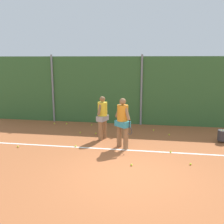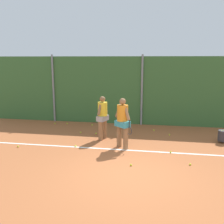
{
  "view_description": "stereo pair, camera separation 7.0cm",
  "coord_description": "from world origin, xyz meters",
  "px_view_note": "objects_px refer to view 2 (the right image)",
  "views": [
    {
      "loc": [
        0.58,
        -6.93,
        3.29
      ],
      "look_at": [
        -0.97,
        2.59,
        1.26
      ],
      "focal_mm": 40.9,
      "sensor_mm": 36.0,
      "label": 1
    },
    {
      "loc": [
        0.65,
        -6.91,
        3.29
      ],
      "look_at": [
        -0.97,
        2.59,
        1.26
      ],
      "focal_mm": 40.9,
      "sensor_mm": 36.0,
      "label": 2
    }
  ],
  "objects_px": {
    "tennis_ball_0": "(55,123)",
    "tennis_ball_7": "(96,134)",
    "player_midcourt": "(103,115)",
    "tennis_ball_4": "(131,165)",
    "player_foreground_near": "(123,120)",
    "tennis_ball_13": "(76,146)",
    "tennis_ball_11": "(81,132)",
    "tennis_ball_10": "(169,135)",
    "tennis_ball_2": "(171,152)",
    "tennis_ball_5": "(67,124)",
    "tennis_ball_6": "(99,124)",
    "ball_hopper": "(223,136)",
    "tennis_ball_8": "(154,130)",
    "tennis_ball_3": "(18,146)",
    "tennis_ball_12": "(190,164)",
    "tennis_ball_9": "(92,125)"
  },
  "relations": [
    {
      "from": "ball_hopper",
      "to": "tennis_ball_4",
      "type": "bearing_deg",
      "value": -139.59
    },
    {
      "from": "player_midcourt",
      "to": "player_foreground_near",
      "type": "bearing_deg",
      "value": -115.7
    },
    {
      "from": "player_midcourt",
      "to": "tennis_ball_4",
      "type": "bearing_deg",
      "value": -131.44
    },
    {
      "from": "tennis_ball_4",
      "to": "tennis_ball_12",
      "type": "xyz_separation_m",
      "value": [
        1.83,
        0.36,
        0.0
      ]
    },
    {
      "from": "tennis_ball_8",
      "to": "tennis_ball_10",
      "type": "height_order",
      "value": "same"
    },
    {
      "from": "player_midcourt",
      "to": "tennis_ball_7",
      "type": "distance_m",
      "value": 1.22
    },
    {
      "from": "tennis_ball_7",
      "to": "tennis_ball_10",
      "type": "relative_size",
      "value": 1.0
    },
    {
      "from": "tennis_ball_6",
      "to": "tennis_ball_13",
      "type": "distance_m",
      "value": 3.36
    },
    {
      "from": "tennis_ball_8",
      "to": "tennis_ball_13",
      "type": "relative_size",
      "value": 1.0
    },
    {
      "from": "tennis_ball_2",
      "to": "tennis_ball_6",
      "type": "xyz_separation_m",
      "value": [
        -3.35,
        3.39,
        0.0
      ]
    },
    {
      "from": "tennis_ball_2",
      "to": "tennis_ball_6",
      "type": "relative_size",
      "value": 1.0
    },
    {
      "from": "tennis_ball_7",
      "to": "tennis_ball_13",
      "type": "relative_size",
      "value": 1.0
    },
    {
      "from": "player_foreground_near",
      "to": "tennis_ball_8",
      "type": "distance_m",
      "value": 2.97
    },
    {
      "from": "player_midcourt",
      "to": "tennis_ball_4",
      "type": "distance_m",
      "value": 3.07
    },
    {
      "from": "tennis_ball_7",
      "to": "tennis_ball_12",
      "type": "bearing_deg",
      "value": -36.93
    },
    {
      "from": "tennis_ball_0",
      "to": "tennis_ball_7",
      "type": "height_order",
      "value": "same"
    },
    {
      "from": "ball_hopper",
      "to": "tennis_ball_8",
      "type": "xyz_separation_m",
      "value": [
        -2.7,
        1.26,
        -0.26
      ]
    },
    {
      "from": "player_foreground_near",
      "to": "tennis_ball_4",
      "type": "relative_size",
      "value": 28.58
    },
    {
      "from": "tennis_ball_2",
      "to": "tennis_ball_10",
      "type": "relative_size",
      "value": 1.0
    },
    {
      "from": "tennis_ball_2",
      "to": "player_foreground_near",
      "type": "bearing_deg",
      "value": 172.53
    },
    {
      "from": "tennis_ball_9",
      "to": "tennis_ball_13",
      "type": "relative_size",
      "value": 1.0
    },
    {
      "from": "tennis_ball_2",
      "to": "tennis_ball_8",
      "type": "bearing_deg",
      "value": 102.49
    },
    {
      "from": "tennis_ball_5",
      "to": "tennis_ball_13",
      "type": "relative_size",
      "value": 1.0
    },
    {
      "from": "player_midcourt",
      "to": "tennis_ball_11",
      "type": "relative_size",
      "value": 27.21
    },
    {
      "from": "tennis_ball_0",
      "to": "tennis_ball_3",
      "type": "height_order",
      "value": "same"
    },
    {
      "from": "player_midcourt",
      "to": "tennis_ball_6",
      "type": "xyz_separation_m",
      "value": [
        -0.64,
        2.22,
        -0.97
      ]
    },
    {
      "from": "tennis_ball_11",
      "to": "tennis_ball_10",
      "type": "bearing_deg",
      "value": 4.43
    },
    {
      "from": "tennis_ball_3",
      "to": "tennis_ball_10",
      "type": "bearing_deg",
      "value": 23.67
    },
    {
      "from": "tennis_ball_3",
      "to": "tennis_ball_10",
      "type": "xyz_separation_m",
      "value": [
        5.73,
        2.51,
        0.0
      ]
    },
    {
      "from": "player_foreground_near",
      "to": "tennis_ball_13",
      "type": "relative_size",
      "value": 28.58
    },
    {
      "from": "tennis_ball_8",
      "to": "tennis_ball_10",
      "type": "distance_m",
      "value": 0.93
    },
    {
      "from": "tennis_ball_6",
      "to": "tennis_ball_8",
      "type": "xyz_separation_m",
      "value": [
        2.74,
        -0.63,
        0.0
      ]
    },
    {
      "from": "tennis_ball_0",
      "to": "tennis_ball_13",
      "type": "xyz_separation_m",
      "value": [
        2.1,
        -3.15,
        0.0
      ]
    },
    {
      "from": "ball_hopper",
      "to": "tennis_ball_8",
      "type": "bearing_deg",
      "value": 155.07
    },
    {
      "from": "player_midcourt",
      "to": "tennis_ball_10",
      "type": "xyz_separation_m",
      "value": [
        2.77,
        0.96,
        -0.97
      ]
    },
    {
      "from": "tennis_ball_2",
      "to": "tennis_ball_11",
      "type": "bearing_deg",
      "value": 154.68
    },
    {
      "from": "tennis_ball_5",
      "to": "player_foreground_near",
      "type": "bearing_deg",
      "value": -43.13
    },
    {
      "from": "tennis_ball_5",
      "to": "tennis_ball_6",
      "type": "xyz_separation_m",
      "value": [
        1.65,
        0.13,
        0.0
      ]
    },
    {
      "from": "ball_hopper",
      "to": "tennis_ball_5",
      "type": "xyz_separation_m",
      "value": [
        -7.09,
        1.76,
        -0.26
      ]
    },
    {
      "from": "player_midcourt",
      "to": "tennis_ball_8",
      "type": "xyz_separation_m",
      "value": [
        2.1,
        1.59,
        -0.97
      ]
    },
    {
      "from": "tennis_ball_6",
      "to": "tennis_ball_9",
      "type": "relative_size",
      "value": 1.0
    },
    {
      "from": "player_foreground_near",
      "to": "tennis_ball_6",
      "type": "height_order",
      "value": "player_foreground_near"
    },
    {
      "from": "ball_hopper",
      "to": "tennis_ball_3",
      "type": "xyz_separation_m",
      "value": [
        -7.75,
        -1.89,
        -0.26
      ]
    },
    {
      "from": "tennis_ball_4",
      "to": "tennis_ball_7",
      "type": "relative_size",
      "value": 1.0
    },
    {
      "from": "player_foreground_near",
      "to": "tennis_ball_4",
      "type": "bearing_deg",
      "value": -31.88
    },
    {
      "from": "player_foreground_near",
      "to": "tennis_ball_5",
      "type": "bearing_deg",
      "value": 178.23
    },
    {
      "from": "player_midcourt",
      "to": "tennis_ball_5",
      "type": "distance_m",
      "value": 3.25
    },
    {
      "from": "player_midcourt",
      "to": "tennis_ball_10",
      "type": "relative_size",
      "value": 27.21
    },
    {
      "from": "player_midcourt",
      "to": "tennis_ball_5",
      "type": "relative_size",
      "value": 27.21
    },
    {
      "from": "tennis_ball_13",
      "to": "tennis_ball_0",
      "type": "bearing_deg",
      "value": 123.65
    }
  ]
}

